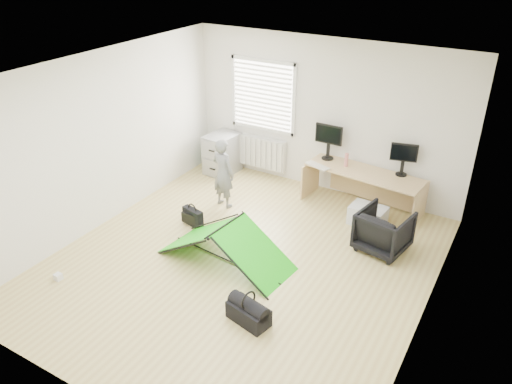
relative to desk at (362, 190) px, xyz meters
The scene contains 18 objects.
ground 2.58m from the desk, 111.00° to the right, with size 5.50×5.50×0.00m, color tan.
back_wall 1.42m from the desk, 158.53° to the left, with size 5.00×0.02×2.70m, color silver.
window 2.46m from the desk, behind, with size 1.20×0.06×1.20m, color silver.
radiator 2.14m from the desk, behind, with size 1.00×0.12×0.60m, color silver.
desk is the anchor object (origin of this frame).
filing_cabinet 2.82m from the desk, behind, with size 0.50×0.66×0.77m, color #97999C.
monitor_left 0.94m from the desk, 166.07° to the left, with size 0.48×0.10×0.46m, color black.
monitor_right 0.79m from the desk, 18.37° to the left, with size 0.42×0.09×0.41m, color black.
keyboard 0.85m from the desk, 165.39° to the right, with size 0.44×0.15×0.02m, color beige.
thermos 0.57m from the desk, behind, with size 0.07×0.07×0.23m, color #CF7574.
office_chair 1.28m from the desk, 56.70° to the right, with size 0.68×0.70×0.64m, color black.
person 2.36m from the desk, 151.42° to the right, with size 0.44×0.29×1.21m, color slate.
kite 2.72m from the desk, 114.69° to the right, with size 1.90×0.83×0.59m, color #1ABB11, non-canonical shape.
storage_crate 0.59m from the desk, 60.03° to the right, with size 0.56×0.39×0.31m, color silver.
tote_bag 3.21m from the desk, behind, with size 0.34×0.15×0.40m, color teal.
laptop_bag 2.87m from the desk, 137.81° to the right, with size 0.39×0.12×0.29m, color black.
white_box 4.91m from the desk, 125.63° to the right, with size 0.09×0.09×0.09m, color silver.
duffel_bag 3.40m from the desk, 93.52° to the right, with size 0.53×0.27×0.23m, color black.
Camera 1 is at (3.11, -4.94, 4.21)m, focal length 35.00 mm.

